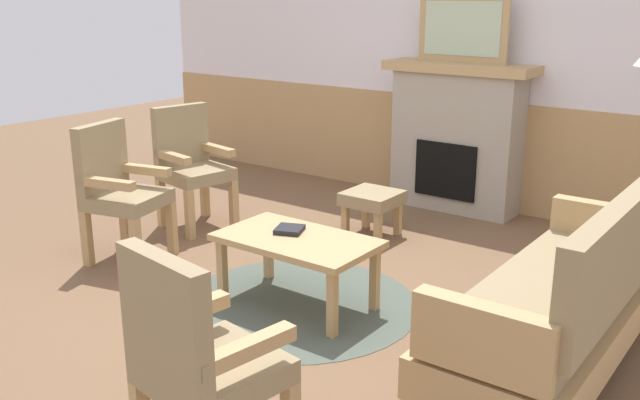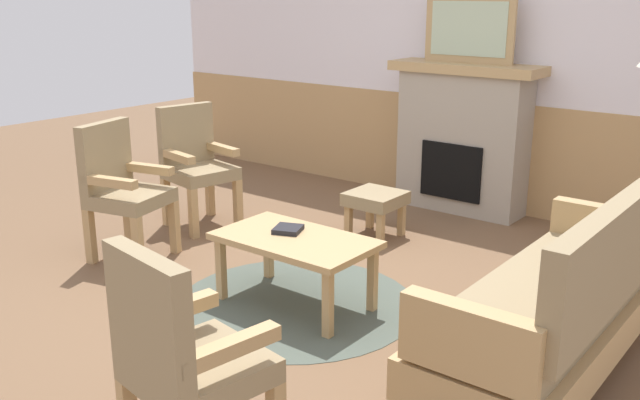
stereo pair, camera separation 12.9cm
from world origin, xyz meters
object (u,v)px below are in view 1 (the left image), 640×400
object	(u,v)px
framed_picture	(463,29)
armchair_near_fireplace	(118,186)
armchair_by_window_left	(191,161)
fireplace	(457,136)
couch	(563,301)
footstool	(372,201)
coffee_table	(297,246)
armchair_front_left	(197,357)
book_on_table	(289,230)

from	to	relation	value
framed_picture	armchair_near_fireplace	distance (m)	3.06
framed_picture	armchair_by_window_left	distance (m)	2.50
fireplace	couch	size ratio (longest dim) A/B	0.72
footstool	fireplace	bearing A→B (deg)	80.17
coffee_table	armchair_near_fireplace	world-z (taller)	armchair_near_fireplace
coffee_table	armchair_front_left	world-z (taller)	armchair_front_left
fireplace	coffee_table	xyz separation A→B (m)	(0.14, -2.42, -0.27)
armchair_front_left	armchair_by_window_left	bearing A→B (deg)	136.84
book_on_table	armchair_front_left	world-z (taller)	armchair_front_left
framed_picture	armchair_front_left	bearing A→B (deg)	-77.93
couch	armchair_by_window_left	size ratio (longest dim) A/B	1.84
footstool	armchair_front_left	world-z (taller)	armchair_front_left
coffee_table	armchair_front_left	distance (m)	1.66
coffee_table	armchair_by_window_left	world-z (taller)	armchair_by_window_left
framed_picture	coffee_table	xyz separation A→B (m)	(0.14, -2.42, -1.17)
book_on_table	armchair_front_left	size ratio (longest dim) A/B	0.17
armchair_by_window_left	armchair_front_left	xyz separation A→B (m)	(2.35, -2.20, 0.00)
armchair_near_fireplace	footstool	bearing A→B (deg)	51.34
footstool	couch	bearing A→B (deg)	-33.00
coffee_table	footstool	world-z (taller)	coffee_table
couch	coffee_table	size ratio (longest dim) A/B	1.88
couch	book_on_table	bearing A→B (deg)	-177.13
couch	coffee_table	xyz separation A→B (m)	(-1.56, -0.13, -0.01)
footstool	armchair_by_window_left	bearing A→B (deg)	-154.06
fireplace	coffee_table	distance (m)	2.43
fireplace	footstool	bearing A→B (deg)	-99.83
framed_picture	book_on_table	world-z (taller)	framed_picture
coffee_table	footstool	bearing A→B (deg)	103.29
armchair_front_left	fireplace	bearing A→B (deg)	102.07
couch	book_on_table	world-z (taller)	couch
footstool	armchair_near_fireplace	size ratio (longest dim) A/B	0.41
couch	armchair_near_fireplace	size ratio (longest dim) A/B	1.84
framed_picture	armchair_front_left	distance (m)	4.13
fireplace	book_on_table	distance (m)	2.37
couch	footstool	bearing A→B (deg)	147.00
armchair_near_fireplace	armchair_front_left	world-z (taller)	same
framed_picture	armchair_near_fireplace	xyz separation A→B (m)	(-1.37, -2.54, -1.02)
fireplace	armchair_near_fireplace	distance (m)	2.89
book_on_table	footstool	world-z (taller)	book_on_table
armchair_by_window_left	armchair_front_left	world-z (taller)	same
coffee_table	book_on_table	world-z (taller)	book_on_table
fireplace	couch	world-z (taller)	fireplace
fireplace	armchair_front_left	xyz separation A→B (m)	(0.84, -3.91, -0.11)
couch	book_on_table	size ratio (longest dim) A/B	10.83
coffee_table	armchair_near_fireplace	distance (m)	1.52
fireplace	couch	xyz separation A→B (m)	(1.69, -2.28, -0.26)
coffee_table	armchair_near_fireplace	xyz separation A→B (m)	(-1.50, -0.13, 0.15)
framed_picture	book_on_table	bearing A→B (deg)	-89.10
framed_picture	armchair_front_left	xyz separation A→B (m)	(0.84, -3.91, -1.02)
fireplace	armchair_near_fireplace	world-z (taller)	fireplace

